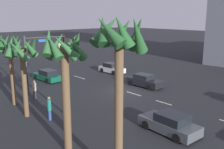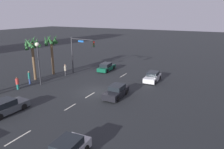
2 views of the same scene
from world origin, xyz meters
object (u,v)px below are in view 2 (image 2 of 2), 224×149
car_0 (6,107)px  pedestrian_2 (65,70)px  pedestrian_0 (29,77)px  pedestrian_1 (17,83)px  car_2 (116,91)px  streetlamp (38,55)px  palm_tree_0 (32,46)px  palm_tree_3 (51,44)px  traffic_signal (79,50)px  car_3 (153,77)px  car_1 (106,67)px

car_0 → pedestrian_2: (13.49, 3.54, 0.32)m
pedestrian_0 → pedestrian_1: (-2.25, -0.28, -0.16)m
car_2 → pedestrian_1: (-3.74, 12.78, 0.22)m
streetlamp → palm_tree_0: 3.11m
pedestrian_0 → palm_tree_3: bearing=6.4°
car_2 → pedestrian_0: size_ratio=2.20×
traffic_signal → palm_tree_0: palm_tree_0 is taller
car_2 → pedestrian_0: 13.14m
car_2 → streetlamp: 12.03m
car_0 → pedestrian_2: size_ratio=2.40×
pedestrian_1 → streetlamp: bearing=-25.4°
palm_tree_3 → streetlamp: bearing=-156.1°
car_3 → pedestrian_1: pedestrian_1 is taller
car_1 → streetlamp: bearing=157.9°
palm_tree_3 → palm_tree_0: bearing=173.9°
pedestrian_0 → car_3: bearing=-57.9°
traffic_signal → palm_tree_3: (-2.04, 3.98, 0.87)m
car_3 → pedestrian_2: bearing=104.8°
car_0 → car_3: 19.75m
streetlamp → car_2: bearing=-85.2°
streetlamp → car_3: bearing=-56.5°
streetlamp → pedestrian_1: 4.53m
pedestrian_0 → palm_tree_3: 6.79m
palm_tree_0 → pedestrian_2: bearing=-33.8°
traffic_signal → palm_tree_0: bearing=141.9°
car_2 → palm_tree_3: (4.02, 13.67, 4.32)m
car_0 → streetlamp: bearing=23.6°
car_0 → pedestrian_0: pedestrian_0 is taller
pedestrian_0 → pedestrian_1: size_ratio=1.14×
pedestrian_0 → pedestrian_1: 2.28m
car_1 → palm_tree_0: size_ratio=0.67×
car_2 → palm_tree_3: 14.89m
traffic_signal → car_2: bearing=-122.0°
car_3 → pedestrian_2: size_ratio=2.16×
pedestrian_1 → palm_tree_0: size_ratio=0.25×
streetlamp → pedestrian_2: (5.37, -0.01, -3.24)m
traffic_signal → pedestrian_0: traffic_signal is taller
streetlamp → palm_tree_3: (4.99, 2.21, 0.76)m
car_0 → palm_tree_3: (13.11, 5.76, 4.32)m
car_1 → traffic_signal: size_ratio=0.73×
car_3 → streetlamp: (-8.93, 13.51, 3.57)m
car_0 → traffic_signal: 15.64m
car_0 → car_1: 19.21m
car_2 → pedestrian_1: pedestrian_1 is taller
car_0 → pedestrian_0: size_ratio=2.29×
car_0 → pedestrian_1: pedestrian_1 is taller
pedestrian_1 → pedestrian_0: bearing=7.0°
car_1 → pedestrian_0: size_ratio=2.30×
car_3 → palm_tree_3: size_ratio=0.60×
car_0 → car_2: bearing=-41.0°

